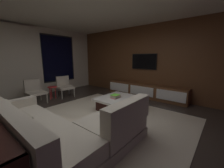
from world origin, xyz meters
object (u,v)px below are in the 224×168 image
book_stack_on_coffee_table (115,96)px  side_stool (52,89)px  accent_chair_near_window (64,85)px  media_console (145,91)px  accent_chair_by_curtain (34,90)px  sectional_couch (57,131)px  mounted_tv (144,62)px  coffee_table (120,104)px

book_stack_on_coffee_table → side_stool: bearing=104.4°
accent_chair_near_window → side_stool: accent_chair_near_window is taller
side_stool → media_console: media_console is taller
accent_chair_near_window → media_console: (1.88, -2.51, -0.18)m
accent_chair_by_curtain → side_stool: accent_chair_by_curtain is taller
book_stack_on_coffee_table → sectional_couch: bearing=-171.5°
media_console → mounted_tv: mounted_tv is taller
side_stool → media_console: (2.37, -2.51, -0.12)m
accent_chair_near_window → mounted_tv: mounted_tv is taller
book_stack_on_coffee_table → side_stool: same height
sectional_couch → accent_chair_by_curtain: bearing=75.4°
sectional_couch → media_console: bearing=3.5°
sectional_couch → accent_chair_near_window: (1.80, 2.73, 0.14)m
book_stack_on_coffee_table → accent_chair_by_curtain: accent_chair_by_curtain is taller
sectional_couch → accent_chair_by_curtain: (0.71, 2.75, 0.14)m
accent_chair_by_curtain → mounted_tv: mounted_tv is taller
mounted_tv → accent_chair_by_curtain: bearing=143.6°
accent_chair_near_window → accent_chair_by_curtain: (-1.09, 0.02, 0.00)m
accent_chair_by_curtain → side_stool: 0.60m
media_console → side_stool: bearing=133.4°
coffee_table → accent_chair_near_window: (-0.22, 2.55, 0.25)m
side_stool → mounted_tv: bearing=-42.2°
media_console → accent_chair_near_window: bearing=126.9°
accent_chair_near_window → mounted_tv: (2.06, -2.31, 0.92)m
book_stack_on_coffee_table → accent_chair_near_window: 2.44m
coffee_table → accent_chair_near_window: 2.57m
media_console → mounted_tv: bearing=47.5°
accent_chair_near_window → sectional_couch: bearing=-123.4°
media_console → mounted_tv: (0.18, 0.20, 1.10)m
sectional_couch → book_stack_on_coffee_table: size_ratio=8.87×
coffee_table → accent_chair_near_window: size_ratio=1.49×
mounted_tv → media_console: bearing=-132.5°
side_stool → media_console: bearing=-46.6°
book_stack_on_coffee_table → media_console: media_console is taller
sectional_couch → accent_chair_near_window: 3.27m
accent_chair_near_window → book_stack_on_coffee_table: bearing=-86.8°
coffee_table → accent_chair_by_curtain: 2.89m
side_stool → accent_chair_near_window: bearing=-0.5°
accent_chair_by_curtain → media_console: accent_chair_by_curtain is taller
mounted_tv → book_stack_on_coffee_table: bearing=-176.1°
book_stack_on_coffee_table → mounted_tv: size_ratio=0.28×
accent_chair_by_curtain → media_console: 3.90m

